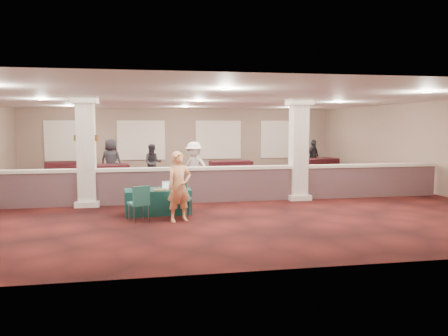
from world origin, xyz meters
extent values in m
plane|color=#4C1513|center=(0.00, 0.00, 0.00)|extent=(16.00, 16.00, 0.00)
cube|color=#83675A|center=(0.00, 8.00, 1.60)|extent=(16.00, 0.04, 3.20)
cube|color=#83675A|center=(0.00, -8.00, 1.60)|extent=(16.00, 0.04, 3.20)
cube|color=#83675A|center=(8.00, 0.00, 1.60)|extent=(0.04, 16.00, 3.20)
cube|color=silver|center=(0.00, 0.00, 3.20)|extent=(16.00, 16.00, 0.02)
cube|color=brown|center=(0.00, -1.50, 0.50)|extent=(15.60, 0.20, 1.00)
cube|color=silver|center=(0.00, -1.50, 1.05)|extent=(15.60, 0.28, 0.10)
cube|color=beige|center=(-3.50, -1.50, 1.60)|extent=(0.50, 0.50, 3.20)
cube|color=beige|center=(-3.50, -1.50, 0.08)|extent=(0.70, 0.70, 0.16)
cube|color=beige|center=(-3.50, -1.50, 3.10)|extent=(0.72, 0.72, 0.20)
cube|color=beige|center=(3.00, -1.50, 1.60)|extent=(0.50, 0.50, 3.20)
cube|color=beige|center=(3.00, -1.50, 0.08)|extent=(0.70, 0.70, 0.16)
cube|color=beige|center=(3.00, -1.50, 3.10)|extent=(0.72, 0.72, 0.20)
cylinder|color=brown|center=(-3.78, -1.50, 2.00)|extent=(0.12, 0.12, 0.18)
cylinder|color=white|center=(-3.78, -1.50, 2.00)|extent=(0.09, 0.09, 0.10)
cylinder|color=brown|center=(-3.22, -1.50, 2.00)|extent=(0.12, 0.12, 0.18)
cylinder|color=white|center=(-3.22, -1.50, 2.00)|extent=(0.09, 0.09, 0.10)
cube|color=#0E3431|center=(-1.50, -3.00, 0.33)|extent=(1.78, 0.98, 0.66)
cube|color=#1E5956|center=(-0.93, -3.60, 0.47)|extent=(0.60, 0.60, 0.06)
cube|color=#1E5956|center=(-1.00, -3.80, 0.73)|extent=(0.45, 0.19, 0.46)
cylinder|color=slate|center=(-1.18, -3.72, 0.22)|extent=(0.03, 0.03, 0.44)
cylinder|color=slate|center=(-0.81, -3.84, 0.22)|extent=(0.03, 0.03, 0.44)
cylinder|color=slate|center=(-1.06, -3.35, 0.22)|extent=(0.03, 0.03, 0.44)
cylinder|color=slate|center=(-0.68, -3.47, 0.22)|extent=(0.03, 0.03, 0.44)
cube|color=#1E5956|center=(-2.00, -3.87, 0.44)|extent=(0.59, 0.59, 0.06)
cube|color=#1E5956|center=(-1.92, -4.06, 0.69)|extent=(0.42, 0.21, 0.43)
cylinder|color=slate|center=(-2.10, -4.11, 0.21)|extent=(0.03, 0.03, 0.41)
cylinder|color=slate|center=(-1.76, -3.97, 0.21)|extent=(0.03, 0.03, 0.41)
cylinder|color=slate|center=(-2.24, -3.76, 0.21)|extent=(0.03, 0.03, 0.41)
cylinder|color=slate|center=(-1.90, -3.62, 0.21)|extent=(0.03, 0.03, 0.41)
imported|color=#FCAC6D|center=(-1.00, -4.07, 0.87)|extent=(0.73, 0.62, 1.74)
cube|color=black|center=(-3.47, 3.00, 0.41)|extent=(2.11, 1.22, 0.82)
cube|color=black|center=(2.00, 1.35, 0.40)|extent=(2.16, 1.40, 0.81)
cube|color=black|center=(3.77, 0.30, 0.32)|extent=(1.69, 1.03, 0.65)
cube|color=black|center=(-5.60, 6.50, 0.33)|extent=(1.74, 1.11, 0.65)
cube|color=black|center=(2.00, 4.58, 0.38)|extent=(1.89, 0.98, 0.76)
cube|color=black|center=(6.50, 5.27, 0.38)|extent=(2.06, 1.48, 0.75)
imported|color=black|center=(-1.50, 4.00, 0.78)|extent=(0.76, 0.43, 1.56)
imported|color=#BABAB5|center=(-0.10, 0.65, 0.89)|extent=(1.22, 1.12, 1.78)
imported|color=black|center=(6.50, 6.00, 0.82)|extent=(1.04, 0.95, 1.64)
imported|color=black|center=(-3.19, 3.50, 0.91)|extent=(1.01, 0.76, 1.83)
cube|color=silver|center=(-1.22, -3.03, 0.67)|extent=(0.31, 0.23, 0.02)
cube|color=silver|center=(-1.23, -2.92, 0.78)|extent=(0.30, 0.03, 0.20)
cube|color=silver|center=(-1.23, -2.93, 0.77)|extent=(0.27, 0.02, 0.17)
cube|color=#BE6E1E|center=(-1.44, -3.22, 0.68)|extent=(0.38, 0.30, 0.03)
sphere|color=beige|center=(-1.99, -3.12, 0.71)|extent=(0.10, 0.10, 0.10)
sphere|color=#601313|center=(-2.14, -3.00, 0.71)|extent=(0.09, 0.09, 0.09)
sphere|color=#4E4E53|center=(-1.92, -2.92, 0.71)|extent=(0.09, 0.09, 0.09)
cube|color=red|center=(-0.89, -3.21, 0.67)|extent=(0.11, 0.03, 0.01)
camera|label=1|loc=(-1.81, -14.73, 2.39)|focal=35.00mm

